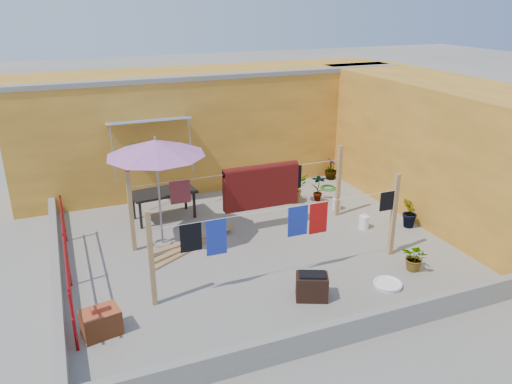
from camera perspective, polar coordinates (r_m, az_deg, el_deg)
ground at (r=11.00m, az=-0.01°, el=-6.17°), size 80.00×80.00×0.00m
wall_back at (r=14.77m, az=-5.06°, el=7.64°), size 11.00×3.27×3.21m
wall_right at (r=13.13m, az=21.62°, el=4.43°), size 2.40×9.00×3.20m
parapet_front at (r=8.18m, az=9.76°, el=-15.48°), size 8.30×0.16×0.44m
parapet_left at (r=10.28m, az=-21.85°, el=-8.56°), size 0.16×7.30×0.44m
red_railing at (r=9.87m, az=-20.89°, el=-6.40°), size 0.05×4.20×1.10m
clothesline_rig at (r=11.17m, az=0.59°, el=0.01°), size 5.09×2.35×1.80m
patio_umbrella at (r=10.41m, az=-11.41°, el=4.92°), size 2.30×2.30×2.47m
outdoor_table at (r=12.29m, az=-10.56°, el=-0.20°), size 1.60×0.92×0.72m
brick_stack at (r=8.64m, az=-17.29°, el=-13.99°), size 0.66×0.53×0.52m
lumber_pile at (r=11.01m, az=-7.34°, el=-5.94°), size 2.15×1.25×0.14m
brazier at (r=9.16m, az=6.40°, el=-10.67°), size 0.67×0.57×0.51m
white_basin at (r=9.86m, az=14.82°, el=-10.15°), size 0.54×0.54×0.09m
water_jug_a at (r=12.01m, az=12.22°, el=-3.38°), size 0.23×0.23×0.37m
water_jug_b at (r=12.95m, az=9.21°, el=-1.36°), size 0.21×0.21×0.33m
green_hose at (r=14.36m, az=8.24°, el=0.50°), size 0.45×0.45×0.07m
plant_back_a at (r=13.23m, az=4.32°, el=0.50°), size 0.82×0.74×0.78m
plant_back_b at (r=15.06m, az=8.55°, el=2.65°), size 0.46×0.46×0.65m
plant_right_a at (r=13.35m, az=7.15°, el=0.53°), size 0.49×0.44×0.76m
plant_right_b at (r=12.23m, az=17.19°, el=-2.29°), size 0.50×0.53×0.76m
plant_right_c at (r=10.44m, az=17.77°, el=-7.13°), size 0.64×0.66×0.57m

